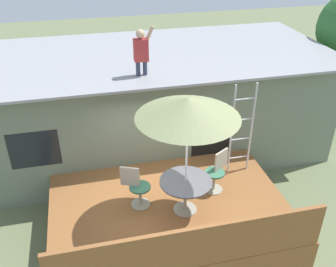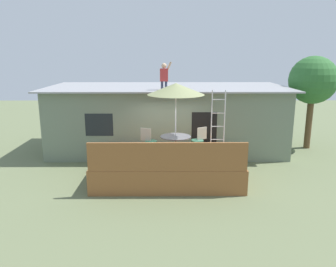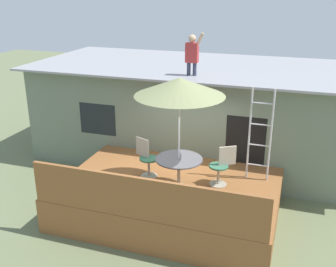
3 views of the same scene
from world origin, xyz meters
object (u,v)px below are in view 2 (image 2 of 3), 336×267
object	(u,v)px
patio_table	(176,141)
step_ladder	(218,120)
patio_umbrella	(176,89)
backyard_tree	(313,81)
patio_chair_right	(199,140)
patio_chair_left	(149,141)
person_figure	(164,74)

from	to	relation	value
patio_table	step_ladder	world-z (taller)	step_ladder
patio_umbrella	backyard_tree	bearing A→B (deg)	32.44
patio_umbrella	patio_chair_right	distance (m)	2.14
patio_umbrella	patio_chair_right	bearing A→B (deg)	31.78
patio_chair_left	patio_table	bearing A→B (deg)	-0.00
step_ladder	backyard_tree	world-z (taller)	backyard_tree
patio_umbrella	patio_chair_right	xyz separation A→B (m)	(0.85, 0.53, -1.89)
patio_umbrella	patio_chair_left	bearing A→B (deg)	156.34
patio_umbrella	step_ladder	size ratio (longest dim) A/B	1.15
patio_umbrella	patio_chair_left	size ratio (longest dim) A/B	2.76
step_ladder	backyard_tree	distance (m)	5.59
person_figure	backyard_tree	bearing A→B (deg)	13.27
patio_chair_left	backyard_tree	world-z (taller)	backyard_tree
patio_table	person_figure	size ratio (longest dim) A/B	0.94
patio_table	patio_chair_right	distance (m)	1.01
person_figure	patio_chair_right	bearing A→B (deg)	-56.30
person_figure	patio_chair_left	size ratio (longest dim) A/B	1.21
backyard_tree	patio_table	bearing A→B (deg)	-147.56
patio_chair_left	backyard_tree	distance (m)	8.20
patio_table	step_ladder	size ratio (longest dim) A/B	0.47
step_ladder	person_figure	xyz separation A→B (m)	(-1.99, 1.32, 1.58)
patio_umbrella	step_ladder	distance (m)	2.29
patio_umbrella	step_ladder	xyz separation A→B (m)	(1.59, 1.08, -1.25)
patio_table	patio_umbrella	distance (m)	1.76
patio_chair_left	person_figure	bearing A→B (deg)	98.74
step_ladder	patio_chair_right	bearing A→B (deg)	-143.51
person_figure	patio_chair_right	world-z (taller)	person_figure
backyard_tree	patio_chair_right	bearing A→B (deg)	-147.46
step_ladder	patio_table	bearing A→B (deg)	-145.96
patio_umbrella	step_ladder	bearing A→B (deg)	34.04
patio_chair_left	patio_chair_right	distance (m)	1.78
step_ladder	person_figure	world-z (taller)	person_figure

